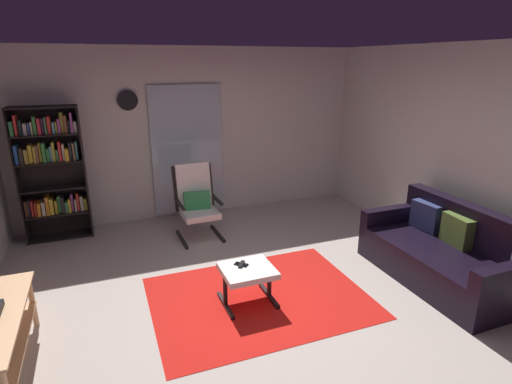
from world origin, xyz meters
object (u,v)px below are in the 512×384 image
object	(u,v)px
lounge_armchair	(196,200)
leather_sofa	(444,254)
bookshelf_near_tv	(51,169)
tv_remote	(241,264)
cell_phone	(241,264)
ottoman	(248,274)
wall_clock	(127,100)

from	to	relation	value
lounge_armchair	leather_sofa	bearing A→B (deg)	-43.65
bookshelf_near_tv	tv_remote	xyz separation A→B (m)	(1.87, -2.44, -0.59)
bookshelf_near_tv	cell_phone	world-z (taller)	bookshelf_near_tv
leather_sofa	cell_phone	xyz separation A→B (m)	(-2.27, 0.42, 0.10)
lounge_armchair	ottoman	bearing A→B (deg)	-87.57
bookshelf_near_tv	wall_clock	world-z (taller)	wall_clock
leather_sofa	ottoman	bearing A→B (deg)	171.47
bookshelf_near_tv	leather_sofa	distance (m)	5.08
cell_phone	wall_clock	size ratio (longest dim) A/B	0.48
cell_phone	bookshelf_near_tv	bearing A→B (deg)	82.16
ottoman	cell_phone	bearing A→B (deg)	114.86
cell_phone	wall_clock	world-z (taller)	wall_clock
ottoman	tv_remote	size ratio (longest dim) A/B	3.64
cell_phone	leather_sofa	bearing A→B (deg)	-55.85
bookshelf_near_tv	leather_sofa	size ratio (longest dim) A/B	1.02
wall_clock	leather_sofa	bearing A→B (deg)	-45.12
bookshelf_near_tv	lounge_armchair	size ratio (longest dim) A/B	1.79
cell_phone	wall_clock	bearing A→B (deg)	61.01
leather_sofa	tv_remote	xyz separation A→B (m)	(-2.27, 0.41, 0.10)
ottoman	tv_remote	distance (m)	0.12
leather_sofa	wall_clock	distance (m)	4.59
leather_sofa	tv_remote	size ratio (longest dim) A/B	12.47
leather_sofa	ottoman	size ratio (longest dim) A/B	3.43
ottoman	leather_sofa	bearing A→B (deg)	-8.53
ottoman	wall_clock	world-z (taller)	wall_clock
wall_clock	lounge_armchair	bearing A→B (deg)	-49.25
leather_sofa	lounge_armchair	distance (m)	3.21
tv_remote	wall_clock	bearing A→B (deg)	138.84
tv_remote	cell_phone	xyz separation A→B (m)	(-0.00, 0.00, -0.00)
bookshelf_near_tv	lounge_armchair	xyz separation A→B (m)	(1.83, -0.64, -0.46)
leather_sofa	lounge_armchair	bearing A→B (deg)	136.35
bookshelf_near_tv	lounge_armchair	bearing A→B (deg)	-19.35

